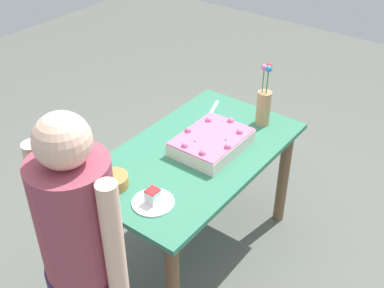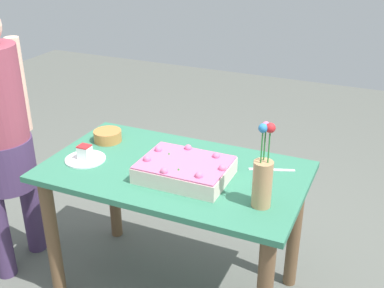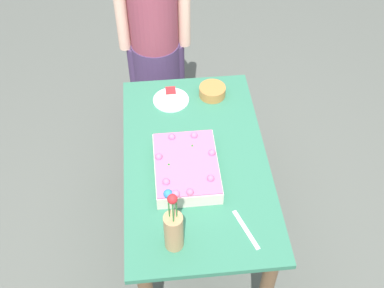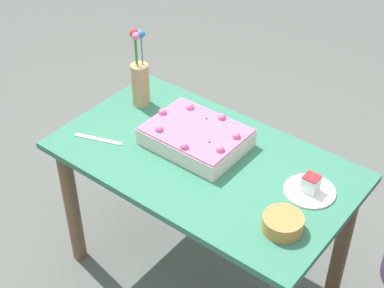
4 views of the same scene
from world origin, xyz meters
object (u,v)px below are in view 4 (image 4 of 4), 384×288
Objects in this scene: cake_knife at (98,139)px; fruit_bowl at (283,223)px; serving_plate_with_slice at (310,188)px; flower_vase at (140,80)px; sheet_cake at (196,136)px.

fruit_bowl is (-0.92, -0.04, 0.03)m from cake_knife.
serving_plate_with_slice is 0.91× the size of cake_knife.
flower_vase reaches higher than serving_plate_with_slice.
cake_knife is at bearing 17.18° from serving_plate_with_slice.
sheet_cake is 1.08× the size of flower_vase.
sheet_cake is 2.03× the size of serving_plate_with_slice.
flower_vase is (0.40, -0.09, 0.09)m from sheet_cake.
fruit_bowl is (-0.02, 0.24, 0.01)m from serving_plate_with_slice.
sheet_cake is at bearing 167.27° from flower_vase.
sheet_cake is 1.86× the size of cake_knife.
flower_vase is at bearing -12.73° from sheet_cake.
serving_plate_with_slice is 0.95m from flower_vase.
fruit_bowl is (-0.96, 0.29, -0.10)m from flower_vase.
flower_vase reaches higher than cake_knife.
serving_plate_with_slice is (-0.54, -0.04, -0.02)m from sheet_cake.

